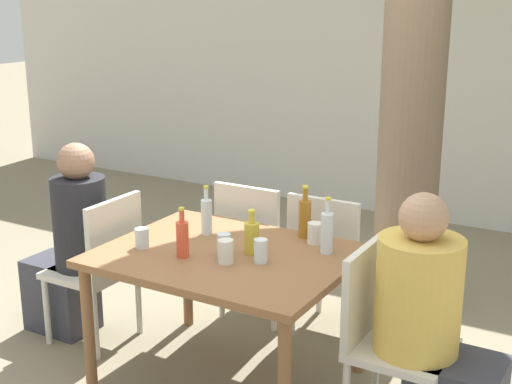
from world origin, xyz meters
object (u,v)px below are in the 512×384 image
(amber_bottle_1, at_px, (305,217))
(drinking_glass_2, at_px, (261,251))
(drinking_glass_4, at_px, (142,238))
(oil_cruet_0, at_px, (252,237))
(person_seated_1, at_px, (434,336))
(water_bottle_3, at_px, (207,216))
(patio_chair_1, at_px, (385,330))
(patio_chair_0, at_px, (102,262))
(person_seated_0, at_px, (71,251))
(dining_table_front, at_px, (227,267))
(soda_bottle_4, at_px, (182,238))
(drinking_glass_0, at_px, (315,233))
(drinking_glass_1, at_px, (224,245))
(patio_chair_2, at_px, (256,243))
(patio_chair_3, at_px, (330,257))
(water_bottle_2, at_px, (327,232))
(drinking_glass_3, at_px, (226,252))

(amber_bottle_1, distance_m, drinking_glass_2, 0.45)
(drinking_glass_4, bearing_deg, oil_cruet_0, 21.52)
(person_seated_1, bearing_deg, water_bottle_3, 81.96)
(patio_chair_1, bearing_deg, amber_bottle_1, 56.27)
(patio_chair_0, distance_m, person_seated_0, 0.24)
(dining_table_front, xyz_separation_m, patio_chair_1, (0.86, 0.00, -0.14))
(patio_chair_0, xyz_separation_m, drinking_glass_2, (1.08, -0.03, 0.28))
(patio_chair_1, height_order, soda_bottle_4, soda_bottle_4)
(drinking_glass_0, bearing_deg, person_seated_0, -165.95)
(drinking_glass_1, xyz_separation_m, drinking_glass_4, (-0.44, -0.11, -0.01))
(dining_table_front, bearing_deg, drinking_glass_0, 47.37)
(amber_bottle_1, bearing_deg, drinking_glass_4, -138.92)
(drinking_glass_1, bearing_deg, person_seated_1, 2.54)
(dining_table_front, relative_size, water_bottle_3, 4.58)
(patio_chair_2, xyz_separation_m, drinking_glass_1, (0.27, -0.78, 0.28))
(amber_bottle_1, xyz_separation_m, water_bottle_3, (-0.49, -0.23, -0.01))
(water_bottle_3, xyz_separation_m, drinking_glass_2, (0.47, -0.22, -0.05))
(patio_chair_3, bearing_deg, water_bottle_2, 111.96)
(water_bottle_3, height_order, drinking_glass_0, water_bottle_3)
(water_bottle_2, distance_m, drinking_glass_2, 0.37)
(patio_chair_0, relative_size, drinking_glass_4, 8.69)
(soda_bottle_4, bearing_deg, oil_cruet_0, 38.51)
(oil_cruet_0, distance_m, drinking_glass_2, 0.14)
(patio_chair_0, relative_size, patio_chair_3, 1.00)
(amber_bottle_1, distance_m, water_bottle_3, 0.54)
(oil_cruet_0, height_order, amber_bottle_1, amber_bottle_1)
(patio_chair_1, bearing_deg, drinking_glass_3, 98.97)
(patio_chair_1, distance_m, drinking_glass_4, 1.33)
(patio_chair_2, xyz_separation_m, soda_bottle_4, (0.10, -0.89, 0.32))
(dining_table_front, xyz_separation_m, amber_bottle_1, (0.24, 0.42, 0.19))
(drinking_glass_4, bearing_deg, patio_chair_3, 52.72)
(person_seated_1, height_order, drinking_glass_2, person_seated_1)
(water_bottle_3, relative_size, drinking_glass_0, 2.46)
(patio_chair_0, relative_size, oil_cruet_0, 3.88)
(patio_chair_2, distance_m, drinking_glass_3, 0.96)
(patio_chair_2, distance_m, drinking_glass_4, 0.94)
(drinking_glass_2, bearing_deg, patio_chair_2, 121.84)
(dining_table_front, xyz_separation_m, water_bottle_3, (-0.25, 0.19, 0.19))
(drinking_glass_0, bearing_deg, water_bottle_2, -41.88)
(dining_table_front, bearing_deg, oil_cruet_0, 25.21)
(dining_table_front, height_order, drinking_glass_2, drinking_glass_2)
(person_seated_1, height_order, drinking_glass_1, person_seated_1)
(drinking_glass_4, bearing_deg, patio_chair_2, 79.18)
(patio_chair_0, distance_m, patio_chair_1, 1.73)
(patio_chair_0, distance_m, patio_chair_3, 1.33)
(drinking_glass_2, bearing_deg, water_bottle_3, 154.88)
(water_bottle_2, bearing_deg, amber_bottle_1, 141.72)
(amber_bottle_1, xyz_separation_m, drinking_glass_0, (0.09, -0.06, -0.06))
(patio_chair_2, relative_size, water_bottle_2, 3.05)
(patio_chair_1, xyz_separation_m, amber_bottle_1, (-0.63, 0.42, 0.33))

